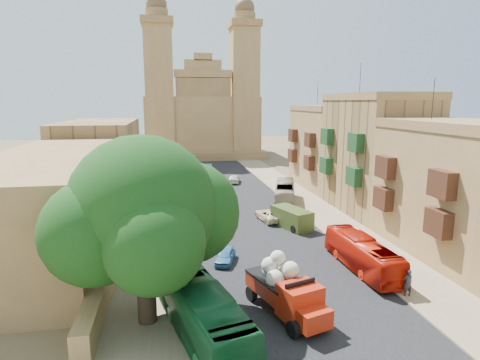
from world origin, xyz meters
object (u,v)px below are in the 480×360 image
object	(u,v)px
red_truck	(286,288)
pedestrian_a	(408,283)
car_white_a	(209,202)
street_tree_c	(154,174)
pedestrian_c	(361,247)
bus_green_north	(201,310)
car_cream	(270,215)
car_blue_a	(225,256)
car_dkblue	(189,181)
street_tree_d	(157,164)
street_tree_b	(150,193)
car_white_b	(234,179)
church	(201,116)
olive_pickup	(291,218)
street_tree_a	(144,223)
bus_red_east	(362,254)
car_blue_b	(208,168)
bus_cream_east	(285,193)
ficus_tree	(145,215)

from	to	relation	value
red_truck	pedestrian_a	distance (m)	8.74
car_white_a	street_tree_c	bearing A→B (deg)	116.38
car_white_a	pedestrian_c	xyz separation A→B (m)	(10.92, -18.21, 0.14)
bus_green_north	car_cream	distance (m)	22.69
car_blue_a	car_dkblue	world-z (taller)	car_dkblue
bus_green_north	car_white_a	distance (m)	27.75
car_blue_a	pedestrian_c	xyz separation A→B (m)	(11.41, -0.64, 0.22)
car_cream	pedestrian_c	world-z (taller)	pedestrian_c
street_tree_c	car_cream	xyz separation A→B (m)	(12.70, -13.30, -2.65)
bus_green_north	car_cream	bearing A→B (deg)	51.78
car_blue_a	car_dkblue	xyz separation A→B (m)	(-1.29, 32.23, 0.02)
street_tree_c	street_tree_d	distance (m)	12.01
street_tree_b	car_white_b	size ratio (longest dim) A/B	1.24
car_blue_a	pedestrian_c	bearing A→B (deg)	16.24
church	car_white_b	world-z (taller)	church
pedestrian_a	pedestrian_c	xyz separation A→B (m)	(0.19, 7.13, -0.15)
street_tree_d	olive_pickup	distance (m)	31.52
church	car_blue_a	bearing A→B (deg)	-93.19
car_dkblue	pedestrian_c	world-z (taller)	pedestrian_c
street_tree_b	car_white_a	xyz separation A→B (m)	(6.78, 5.52, -2.72)
street_tree_a	bus_red_east	size ratio (longest dim) A/B	0.60
olive_pickup	street_tree_d	bearing A→B (deg)	117.14
pedestrian_c	street_tree_d	bearing A→B (deg)	-172.74
red_truck	car_blue_b	size ratio (longest dim) A/B	1.55
car_white_a	car_dkblue	size ratio (longest dim) A/B	0.98
pedestrian_a	pedestrian_c	size ratio (longest dim) A/B	1.19
bus_green_north	car_white_a	world-z (taller)	bus_green_north
street_tree_d	car_dkblue	world-z (taller)	street_tree_d
pedestrian_a	pedestrian_c	world-z (taller)	pedestrian_a
street_tree_b	car_white_b	distance (m)	23.64
red_truck	bus_cream_east	distance (m)	27.44
car_dkblue	car_white_b	world-z (taller)	car_white_b
bus_green_north	street_tree_b	bearing A→B (deg)	84.75
bus_red_east	street_tree_c	bearing A→B (deg)	-60.83
street_tree_b	car_dkblue	size ratio (longest dim) A/B	1.26
olive_pickup	car_cream	xyz separation A→B (m)	(-1.65, 2.70, -0.33)
ficus_tree	car_blue_b	size ratio (longest dim) A/B	2.55
car_white_a	bus_cream_east	bearing A→B (deg)	-18.37
olive_pickup	pedestrian_c	xyz separation A→B (m)	(3.34, -8.68, -0.19)
bus_red_east	pedestrian_c	xyz separation A→B (m)	(1.19, 2.60, -0.49)
church	pedestrian_c	world-z (taller)	church
pedestrian_c	street_tree_b	bearing A→B (deg)	-144.13
olive_pickup	car_white_a	bearing A→B (deg)	128.50
car_blue_a	car_cream	size ratio (longest dim) A/B	0.71
bus_cream_east	car_dkblue	bearing A→B (deg)	-34.27
red_truck	car_cream	world-z (taller)	red_truck
street_tree_c	street_tree_b	bearing A→B (deg)	-90.00
bus_green_north	car_white_b	xyz separation A→B (m)	(8.78, 42.05, -0.83)
street_tree_b	car_dkblue	distance (m)	20.99
street_tree_b	red_truck	distance (m)	22.44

